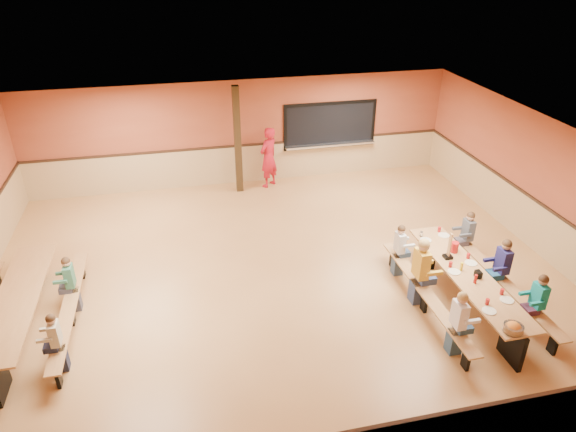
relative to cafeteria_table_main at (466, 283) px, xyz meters
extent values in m
plane|color=#A46E3E|center=(-3.33, 1.77, -0.53)|extent=(12.00, 12.00, 0.00)
cube|color=#9A472C|center=(-3.33, 6.77, 0.97)|extent=(12.00, 0.04, 3.00)
cube|color=#9A472C|center=(-3.33, -3.23, 0.97)|extent=(12.00, 0.04, 3.00)
cube|color=#9A472C|center=(2.67, 1.77, 0.97)|extent=(0.04, 10.00, 3.00)
cube|color=white|center=(-3.33, 1.77, 2.47)|extent=(12.00, 10.00, 0.04)
cube|color=black|center=(-0.73, 6.74, 1.02)|extent=(2.60, 0.06, 1.20)
cube|color=silver|center=(-0.73, 6.65, 0.45)|extent=(2.70, 0.28, 0.06)
cube|color=black|center=(-3.53, 6.17, 0.97)|extent=(0.18, 0.18, 3.00)
cube|color=#AB7543|center=(0.00, 0.00, 0.19)|extent=(0.75, 3.60, 0.04)
cube|color=black|center=(0.00, -1.55, -0.18)|extent=(0.08, 0.60, 0.70)
cube|color=black|center=(0.00, 1.55, -0.18)|extent=(0.08, 0.60, 0.70)
cube|color=#AB7543|center=(-0.83, 0.00, -0.09)|extent=(0.26, 3.60, 0.04)
cube|color=black|center=(-0.83, 0.00, -0.32)|extent=(0.06, 0.18, 0.41)
cube|color=#AB7543|center=(0.82, 0.00, -0.09)|extent=(0.26, 3.60, 0.04)
cube|color=black|center=(0.82, 0.00, -0.32)|extent=(0.06, 0.18, 0.41)
cube|color=#AB7543|center=(-8.19, 1.08, 0.19)|extent=(0.75, 3.60, 0.04)
cube|color=black|center=(-8.19, 2.63, -0.18)|extent=(0.08, 0.60, 0.70)
cube|color=#AB7543|center=(-7.37, 1.08, -0.09)|extent=(0.26, 3.60, 0.04)
cube|color=black|center=(-7.37, 1.08, -0.32)|extent=(0.06, 0.18, 0.41)
imported|color=#B21423|center=(-2.65, 6.30, 0.35)|extent=(0.76, 0.73, 1.76)
cylinder|color=#AE1717|center=(0.12, 0.76, 0.32)|extent=(0.16, 0.16, 0.22)
cube|color=black|center=(0.11, -0.15, 0.28)|extent=(0.10, 0.14, 0.13)
cylinder|color=yellow|center=(-0.08, 0.13, 0.30)|extent=(0.06, 0.06, 0.17)
cylinder|color=#B2140F|center=(-0.03, -0.30, 0.30)|extent=(0.06, 0.06, 0.17)
cube|color=black|center=(-0.12, 0.58, 0.24)|extent=(0.16, 0.16, 0.06)
cube|color=#AB7543|center=(-0.12, 0.58, 0.52)|extent=(0.02, 0.09, 0.50)
camera|label=1|loc=(-5.11, -7.10, 5.79)|focal=32.00mm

